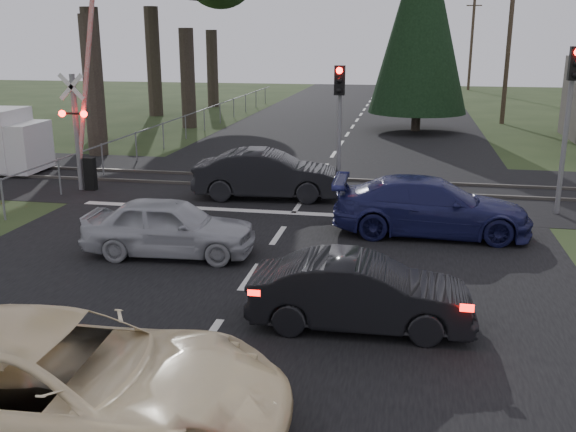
% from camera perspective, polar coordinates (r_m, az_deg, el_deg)
% --- Properties ---
extents(ground, '(120.00, 120.00, 0.00)m').
position_cam_1_polar(ground, '(11.14, -7.21, -10.87)').
color(ground, '#253518').
rests_on(ground, ground).
extents(road, '(14.00, 100.00, 0.01)m').
position_cam_1_polar(road, '(20.33, 1.39, 1.58)').
color(road, black).
rests_on(road, ground).
extents(rail_corridor, '(120.00, 8.00, 0.01)m').
position_cam_1_polar(rail_corridor, '(22.25, 2.24, 2.82)').
color(rail_corridor, black).
rests_on(rail_corridor, ground).
extents(stop_line, '(13.00, 0.35, 0.00)m').
position_cam_1_polar(stop_line, '(18.61, 0.49, 0.27)').
color(stop_line, silver).
rests_on(stop_line, ground).
extents(rail_near, '(120.00, 0.12, 0.10)m').
position_cam_1_polar(rail_near, '(21.47, 1.92, 2.46)').
color(rail_near, '#59544C').
rests_on(rail_near, ground).
extents(rail_far, '(120.00, 0.12, 0.10)m').
position_cam_1_polar(rail_far, '(23.01, 2.54, 3.36)').
color(rail_far, '#59544C').
rests_on(rail_far, ground).
extents(crossing_signal, '(1.62, 0.38, 6.96)m').
position_cam_1_polar(crossing_signal, '(22.09, -17.78, 7.40)').
color(crossing_signal, slate).
rests_on(crossing_signal, ground).
extents(traffic_signal_right, '(0.68, 0.48, 4.70)m').
position_cam_1_polar(traffic_signal_right, '(19.49, 23.98, 9.53)').
color(traffic_signal_right, slate).
rests_on(traffic_signal_right, ground).
extents(traffic_signal_center, '(0.32, 0.48, 4.10)m').
position_cam_1_polar(traffic_signal_center, '(20.36, 4.58, 9.57)').
color(traffic_signal_center, slate).
rests_on(traffic_signal_center, ground).
extents(utility_pole_mid, '(1.80, 0.26, 9.00)m').
position_cam_1_polar(utility_pole_mid, '(39.81, 19.06, 14.53)').
color(utility_pole_mid, '#4C3D2D').
rests_on(utility_pole_mid, ground).
extents(utility_pole_far, '(1.80, 0.26, 9.00)m').
position_cam_1_polar(utility_pole_far, '(64.67, 16.03, 14.90)').
color(utility_pole_far, '#4C3D2D').
rests_on(utility_pole_far, ground).
extents(conifer_tree, '(5.20, 5.20, 11.00)m').
position_cam_1_polar(conifer_tree, '(35.47, 11.78, 17.05)').
color(conifer_tree, '#473D33').
rests_on(conifer_tree, ground).
extents(fence_left, '(0.10, 36.00, 1.20)m').
position_cam_1_polar(fence_left, '(34.15, -8.20, 7.18)').
color(fence_left, slate).
rests_on(fence_left, ground).
extents(cream_coupe, '(6.03, 3.10, 1.63)m').
position_cam_1_polar(cream_coupe, '(8.63, -20.03, -14.06)').
color(cream_coupe, '#FCE6B5').
rests_on(cream_coupe, ground).
extents(dark_hatchback, '(3.92, 1.47, 1.28)m').
position_cam_1_polar(dark_hatchback, '(11.33, 6.46, -6.82)').
color(dark_hatchback, black).
rests_on(dark_hatchback, ground).
extents(silver_car, '(4.09, 1.86, 1.36)m').
position_cam_1_polar(silver_car, '(15.17, -10.46, -0.96)').
color(silver_car, '#A8AAB0').
rests_on(silver_car, ground).
extents(blue_sedan, '(5.07, 2.16, 1.46)m').
position_cam_1_polar(blue_sedan, '(16.90, 12.59, 0.82)').
color(blue_sedan, '#1A1C4E').
rests_on(blue_sedan, ground).
extents(dark_car_far, '(4.72, 2.03, 1.51)m').
position_cam_1_polar(dark_car_far, '(20.25, -1.82, 3.70)').
color(dark_car_far, black).
rests_on(dark_car_far, ground).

